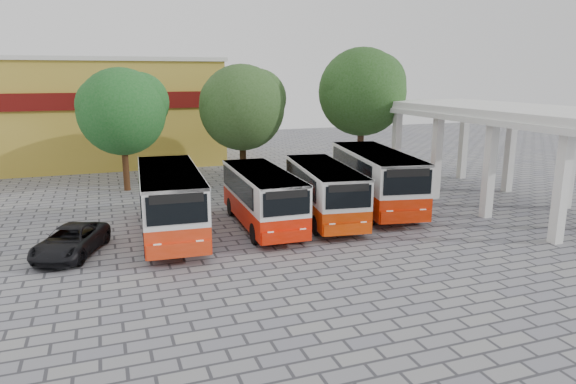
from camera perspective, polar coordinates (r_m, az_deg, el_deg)
name	(u,v)px	position (r m, az deg, el deg)	size (l,w,h in m)	color
ground	(365,245)	(22.14, 8.54, -5.86)	(90.00, 90.00, 0.00)	slate
terminal_shelter	(505,115)	(30.50, 22.96, 7.88)	(6.80, 15.80, 5.40)	silver
shophouse_block	(89,111)	(44.45, -21.21, 8.36)	(20.40, 10.40, 8.30)	#AF922D
bus_far_left	(170,198)	(23.31, -12.96, -0.66)	(3.01, 8.43, 2.99)	red
bus_centre_left	(262,195)	(24.13, -2.88, -0.32)	(2.47, 7.47, 2.67)	red
bus_centre_right	(324,189)	(25.32, 4.02, 0.35)	(3.29, 7.78, 2.71)	#D23300
bus_far_right	(376,176)	(27.72, 9.73, 1.76)	(4.07, 8.92, 3.08)	red
tree_left	(123,109)	(32.90, -17.89, 8.80)	(5.52, 5.26, 7.50)	#4C2C16
tree_middle	(243,105)	(34.14, -5.04, 9.64)	(5.88, 5.60, 7.74)	black
tree_right	(363,89)	(35.45, 8.33, 11.26)	(6.18, 5.88, 8.85)	#4C3222
parked_car	(71,241)	(22.35, -23.01, -5.03)	(1.93, 4.19, 1.16)	black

